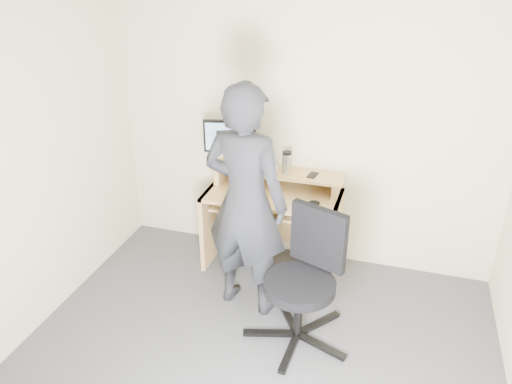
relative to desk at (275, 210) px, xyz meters
The scene contains 13 objects.
ground 1.64m from the desk, 82.55° to the right, with size 3.50×3.50×0.00m, color #4A4A4E.
back_wall 0.76m from the desk, 47.89° to the left, with size 3.50×0.02×2.50m, color beige.
desk is the anchor object (origin of this frame).
monitor 0.77m from the desk, behind, with size 0.46×0.15×0.44m.
external_drive 0.48m from the desk, 153.15° to the left, with size 0.07×0.13×0.20m, color black.
travel_mug 0.47m from the desk, 27.85° to the left, with size 0.08×0.08×0.18m, color #AEADB2.
smartphone 0.49m from the desk, 10.45° to the left, with size 0.07×0.13×0.01m, color black.
charger 0.47m from the desk, behind, with size 0.04×0.04×0.04m, color black.
headphones 0.40m from the desk, 126.46° to the left, with size 0.16×0.16×0.02m, color silver.
keyboard 0.21m from the desk, 91.45° to the right, with size 0.46×0.18×0.03m, color black.
mouse 0.49m from the desk, 24.39° to the right, with size 0.10×0.06×0.04m, color black.
office_chair 1.04m from the desk, 62.22° to the right, with size 0.81×0.78×1.01m.
person 0.79m from the desk, 94.83° to the right, with size 0.69×0.45×1.90m, color black.
Camera 1 is at (0.82, -2.39, 2.72)m, focal length 35.00 mm.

